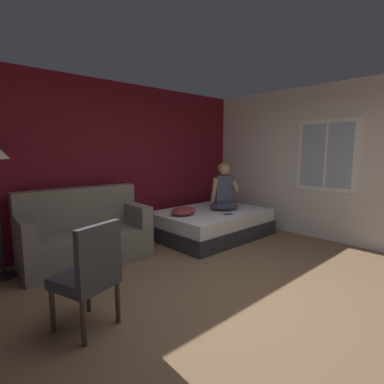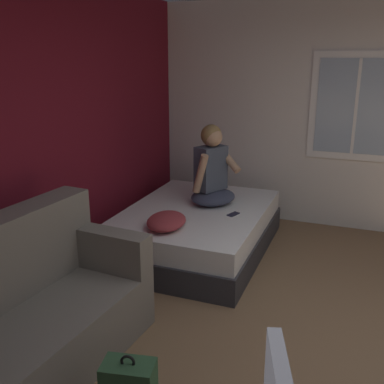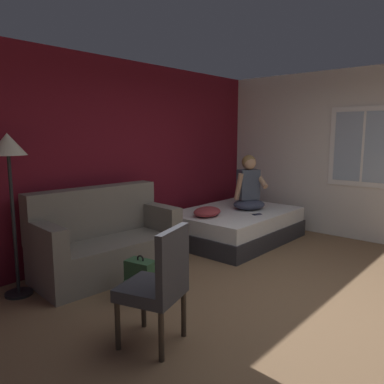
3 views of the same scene
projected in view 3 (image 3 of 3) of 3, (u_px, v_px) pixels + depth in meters
name	position (u px, v px, depth m)	size (l,w,h in m)	color
ground_plane	(303.00, 308.00, 3.66)	(40.00, 40.00, 0.00)	brown
wall_back_accent	(118.00, 158.00, 5.31)	(10.67, 0.16, 2.70)	maroon
bed	(235.00, 225.00, 5.98)	(2.01, 1.46, 0.48)	#2D2D33
couch	(105.00, 242.00, 4.54)	(1.76, 0.95, 1.04)	slate
side_chair	(159.00, 282.00, 2.96)	(0.58, 0.58, 0.98)	#382D23
person_seated	(249.00, 187.00, 6.00)	(0.66, 0.63, 0.88)	#383D51
backpack	(140.00, 280.00, 3.87)	(0.28, 0.33, 0.46)	#2D5133
throw_pillow	(207.00, 212.00, 5.52)	(0.48, 0.36, 0.14)	#993338
cell_phone	(257.00, 214.00, 5.64)	(0.07, 0.14, 0.01)	black
floor_lamp	(9.00, 160.00, 3.75)	(0.36, 0.36, 1.70)	black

